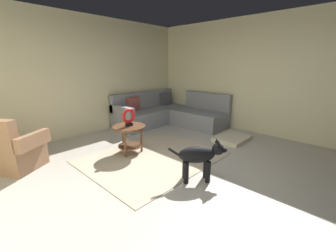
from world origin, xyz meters
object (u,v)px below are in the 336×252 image
armchair (14,151)px  torus_sculpture (129,117)px  sectional_couch (169,114)px  dog_bed_mat (232,138)px  side_table (129,132)px  dog (200,156)px

armchair → torus_sculpture: size_ratio=3.05×
sectional_couch → armchair: bearing=-178.6°
torus_sculpture → dog_bed_mat: 2.35m
side_table → dog_bed_mat: size_ratio=0.75×
armchair → dog_bed_mat: 4.09m
side_table → torus_sculpture: 0.29m
dog → armchair: bearing=-101.0°
side_table → armchair: bearing=154.6°
armchair → side_table: bearing=33.8°
side_table → dog: size_ratio=0.90×
side_table → torus_sculpture: torus_sculpture is taller
armchair → dog: (1.73, -2.31, 0.05)m
side_table → dog_bed_mat: bearing=-28.4°
armchair → dog_bed_mat: armchair is taller
dog_bed_mat → dog: bearing=-166.6°
armchair → side_table: armchair is taller
torus_sculpture → sectional_couch: bearing=23.6°
dog_bed_mat → dog: dog is taller
dog → sectional_couch: bearing=-176.4°
side_table → torus_sculpture: size_ratio=1.84×
sectional_couch → side_table: sectional_couch is taller
sectional_couch → dog_bed_mat: 1.96m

